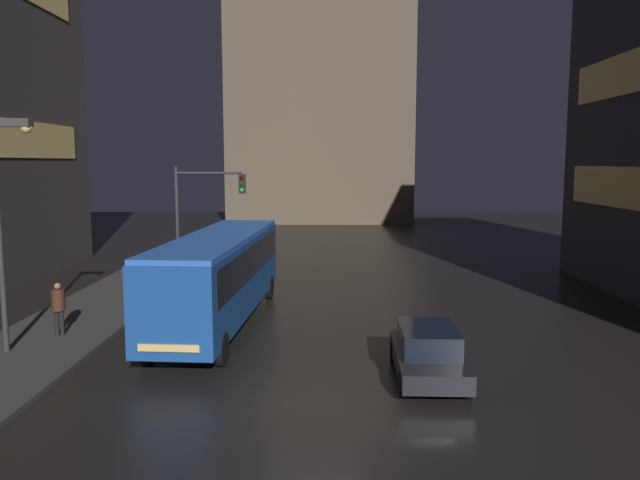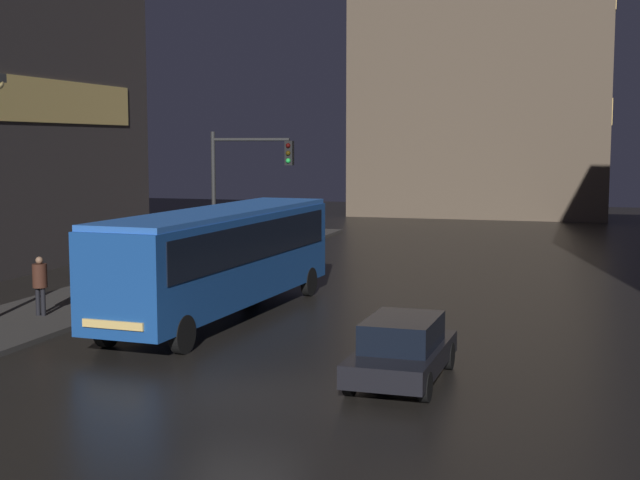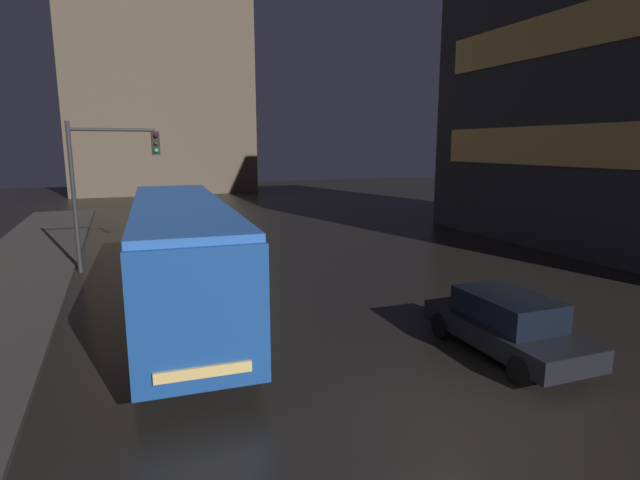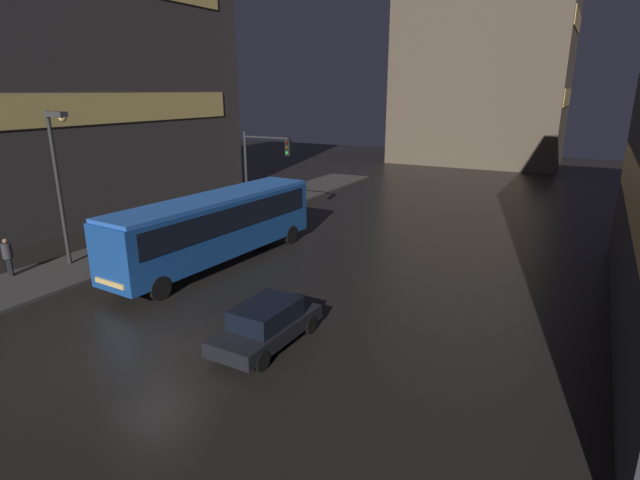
# 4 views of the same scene
# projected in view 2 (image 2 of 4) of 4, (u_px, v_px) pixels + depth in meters

# --- Properties ---
(ground_plane) EXTENTS (120.00, 120.00, 0.00)m
(ground_plane) POSITION_uv_depth(u_px,v_px,m) (241.00, 395.00, 18.87)
(ground_plane) COLOR black
(sidewalk_left) EXTENTS (4.00, 48.00, 0.15)m
(sidewalk_left) POSITION_uv_depth(u_px,v_px,m) (107.00, 294.00, 30.95)
(sidewalk_left) COLOR #3D3A38
(sidewalk_left) RESTS_ON ground
(building_far_backdrop) EXTENTS (18.07, 12.00, 23.86)m
(building_far_backdrop) POSITION_uv_depth(u_px,v_px,m) (485.00, 53.00, 65.95)
(building_far_backdrop) COLOR brown
(building_far_backdrop) RESTS_ON ground
(bus_near) EXTENTS (3.10, 12.07, 3.32)m
(bus_near) POSITION_uv_depth(u_px,v_px,m) (222.00, 251.00, 26.99)
(bus_near) COLOR #194793
(bus_near) RESTS_ON ground
(car_taxi) EXTENTS (1.89, 4.25, 1.45)m
(car_taxi) POSITION_uv_depth(u_px,v_px,m) (402.00, 349.00, 19.88)
(car_taxi) COLOR black
(car_taxi) RESTS_ON ground
(pedestrian_mid) EXTENTS (0.61, 0.61, 1.79)m
(pedestrian_mid) POSITION_uv_depth(u_px,v_px,m) (40.00, 280.00, 26.66)
(pedestrian_mid) COLOR black
(pedestrian_mid) RESTS_ON sidewalk_left
(traffic_light_main) EXTENTS (3.29, 0.35, 5.74)m
(traffic_light_main) POSITION_uv_depth(u_px,v_px,m) (242.00, 180.00, 33.64)
(traffic_light_main) COLOR #2D2D2D
(traffic_light_main) RESTS_ON ground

